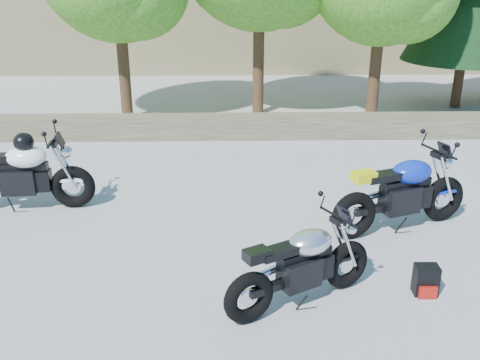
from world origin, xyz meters
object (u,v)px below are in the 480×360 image
(white_bike, at_px, (19,173))
(backpack, at_px, (426,281))
(blue_bike, at_px, (402,194))
(silver_bike, at_px, (302,266))

(white_bike, xyz_separation_m, backpack, (5.46, -2.47, -0.43))
(blue_bike, bearing_deg, backpack, -117.41)
(blue_bike, bearing_deg, silver_bike, -152.90)
(white_bike, bearing_deg, silver_bike, -37.59)
(silver_bike, bearing_deg, backpack, -23.37)
(silver_bike, bearing_deg, blue_bike, 18.52)
(white_bike, xyz_separation_m, blue_bike, (5.66, -0.79, -0.06))
(backpack, bearing_deg, blue_bike, 84.21)
(white_bike, bearing_deg, blue_bike, -12.42)
(backpack, bearing_deg, white_bike, 156.72)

